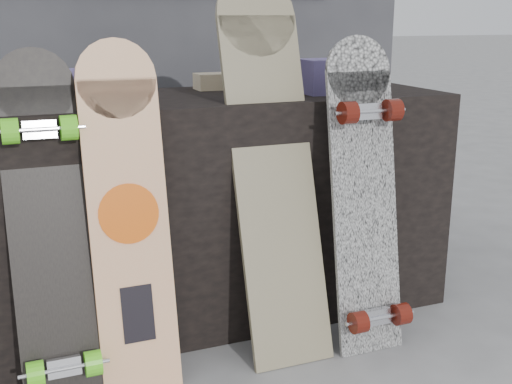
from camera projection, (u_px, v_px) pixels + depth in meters
name	position (u px, v px, depth m)	size (l,w,h in m)	color
ground	(273.00, 369.00, 2.00)	(60.00, 60.00, 0.00)	slate
vendor_table	(220.00, 204.00, 2.35)	(1.60, 0.60, 0.80)	black
booth	(158.00, 8.00, 2.92)	(2.40, 0.22, 2.20)	#36363B
merch_box_purple	(55.00, 86.00, 2.05)	(0.18, 0.12, 0.10)	#3C3975
merch_box_small	(322.00, 77.00, 2.26)	(0.14, 0.14, 0.12)	#3C3975
merch_box_flat	(225.00, 81.00, 2.42)	(0.22, 0.10, 0.06)	#D1B78C
longboard_geisha	(128.00, 208.00, 1.84)	(0.23, 0.22, 1.01)	beige
longboard_celtic	(272.00, 156.00, 2.04)	(0.27, 0.39, 1.20)	#CFBF8D
longboard_cascadia	(366.00, 193.00, 2.05)	(0.23, 0.26, 1.01)	silver
skateboard_dark	(49.00, 223.00, 1.79)	(0.22, 0.34, 0.99)	black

